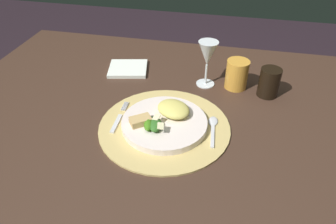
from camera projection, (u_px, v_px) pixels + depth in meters
dining_table at (154, 139)px, 1.06m from camera, size 1.38×1.04×0.74m
placemat at (164, 127)px, 0.92m from camera, size 0.39×0.39×0.01m
dinner_plate at (164, 123)px, 0.91m from camera, size 0.25×0.25×0.02m
pasta_serving at (174, 109)px, 0.92m from camera, size 0.13×0.13×0.03m
salad_greens at (153, 124)px, 0.88m from camera, size 0.07×0.08×0.03m
bread_piece at (141, 121)px, 0.89m from camera, size 0.07×0.06×0.02m
fork at (119, 118)px, 0.94m from camera, size 0.02×0.15×0.00m
spoon at (213, 126)px, 0.91m from camera, size 0.03×0.14×0.01m
napkin at (128, 69)px, 1.19m from camera, size 0.17×0.16×0.01m
wine_glass at (208, 55)px, 1.05m from camera, size 0.07×0.07×0.16m
amber_tumbler at (237, 74)px, 1.07m from camera, size 0.08×0.08×0.10m
dark_tumbler at (269, 82)px, 1.03m from camera, size 0.07×0.07×0.10m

